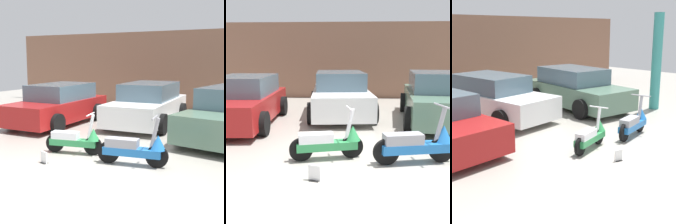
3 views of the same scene
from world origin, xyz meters
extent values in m
plane|color=#9E998E|center=(0.00, 0.00, 0.00)|extent=(28.00, 28.00, 0.00)
cube|color=#845B47|center=(0.00, 8.78, 1.71)|extent=(19.60, 0.12, 3.42)
cylinder|color=black|center=(-0.43, 0.92, 0.22)|extent=(0.45, 0.18, 0.44)
cylinder|color=black|center=(-1.38, 0.69, 0.22)|extent=(0.45, 0.18, 0.44)
cube|color=#2D8C4C|center=(-0.90, 0.81, 0.27)|extent=(1.18, 0.53, 0.15)
cube|color=white|center=(-1.10, 0.76, 0.44)|extent=(0.69, 0.40, 0.17)
cylinder|color=white|center=(-0.48, 0.91, 0.66)|extent=(0.21, 0.12, 0.62)
cylinder|color=white|center=(-0.48, 0.91, 0.97)|extent=(0.15, 0.50, 0.03)
cone|color=#2D8C4C|center=(-0.41, 0.93, 0.49)|extent=(0.36, 0.36, 0.29)
cylinder|color=black|center=(1.24, 0.79, 0.24)|extent=(0.49, 0.17, 0.48)
cylinder|color=black|center=(0.19, 0.59, 0.24)|extent=(0.49, 0.17, 0.48)
cube|color=#1E66B2|center=(0.71, 0.69, 0.30)|extent=(1.29, 0.53, 0.17)
cube|color=gray|center=(0.49, 0.65, 0.48)|extent=(0.74, 0.41, 0.19)
cylinder|color=gray|center=(1.18, 0.78, 0.72)|extent=(0.23, 0.12, 0.68)
cylinder|color=gray|center=(1.18, 0.78, 1.06)|extent=(0.14, 0.55, 0.03)
cone|color=#1E66B2|center=(1.25, 0.80, 0.54)|extent=(0.38, 0.38, 0.31)
cube|color=maroon|center=(-3.54, 3.52, 0.51)|extent=(1.89, 4.12, 0.67)
cube|color=slate|center=(-3.55, 3.76, 1.11)|extent=(1.60, 2.33, 0.53)
cylinder|color=black|center=(-2.60, 2.32, 0.31)|extent=(0.24, 0.63, 0.62)
cylinder|color=black|center=(-2.73, 4.82, 0.31)|extent=(0.24, 0.63, 0.62)
cylinder|color=black|center=(-4.48, 4.73, 0.31)|extent=(0.24, 0.63, 0.62)
cube|color=white|center=(-0.83, 4.95, 0.52)|extent=(2.12, 4.31, 0.69)
cube|color=slate|center=(-0.85, 5.20, 1.14)|extent=(1.74, 2.47, 0.55)
cylinder|color=black|center=(0.19, 3.75, 0.32)|extent=(0.28, 0.65, 0.63)
cylinder|color=black|center=(-1.60, 3.58, 0.32)|extent=(0.28, 0.65, 0.63)
cylinder|color=black|center=(-0.05, 6.32, 0.32)|extent=(0.28, 0.65, 0.63)
cylinder|color=black|center=(-1.85, 6.15, 0.32)|extent=(0.28, 0.65, 0.63)
cube|color=#51705B|center=(2.13, 4.13, 0.54)|extent=(2.34, 4.51, 0.72)
cube|color=slate|center=(2.17, 4.39, 1.18)|extent=(1.88, 2.60, 0.57)
cylinder|color=black|center=(1.04, 2.92, 0.33)|extent=(0.31, 0.68, 0.66)
cylinder|color=black|center=(1.38, 5.58, 0.33)|extent=(0.31, 0.68, 0.66)
cube|color=black|center=(-1.01, -0.13, 0.01)|extent=(0.18, 0.15, 0.01)
cube|color=white|center=(-1.01, -0.13, 0.13)|extent=(0.20, 0.08, 0.26)
camera|label=1|loc=(3.83, -5.65, 2.28)|focal=55.00mm
camera|label=2|loc=(-0.43, -4.26, 1.95)|focal=45.00mm
camera|label=3|loc=(-6.90, -4.42, 2.89)|focal=55.00mm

